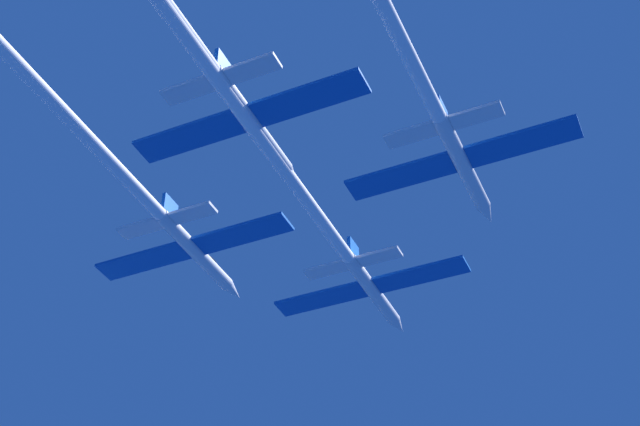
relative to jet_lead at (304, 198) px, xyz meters
The scene contains 3 objects.
jet_lead is the anchor object (origin of this frame).
jet_left_wing 17.17m from the jet_lead, 138.23° to the right, with size 20.11×55.52×3.33m.
jet_right_wing 20.59m from the jet_lead, 47.43° to the right, with size 20.11×60.98×3.33m.
Camera 1 is at (26.62, -72.26, -51.36)m, focal length 51.78 mm.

